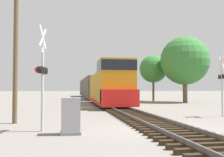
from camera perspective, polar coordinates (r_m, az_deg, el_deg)
name	(u,v)px	position (r m, az deg, el deg)	size (l,w,h in m)	color
ground_plane	(162,129)	(12.24, 10.91, -10.71)	(400.00, 400.00, 0.00)	slate
rail_track_bed	(162,126)	(12.22, 10.90, -10.09)	(2.60, 160.00, 0.31)	black
freight_train	(94,88)	(44.76, -3.89, -2.03)	(3.16, 48.27, 4.46)	#B77A14
crossing_signal_near	(42,72)	(11.61, -15.01, 1.33)	(0.48, 1.01, 4.49)	#B7B7BC
crossing_signal_far	(222,80)	(18.33, 22.91, -0.35)	(0.51, 1.01, 3.91)	#B7B7BC
relay_cabinet	(71,116)	(10.65, -8.95, -8.11)	(0.81, 0.69, 1.46)	slate
utility_pole	(16,37)	(14.90, -20.21, 8.40)	(1.80, 0.24, 8.70)	brown
tree_far_right	(185,61)	(36.44, 15.55, 3.75)	(6.50, 6.50, 8.84)	brown
tree_mid_background	(153,69)	(38.91, 8.96, 2.06)	(4.05, 4.05, 6.76)	brown
tree_deep_background	(122,74)	(62.41, 2.27, 0.92)	(5.73, 5.73, 8.15)	brown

